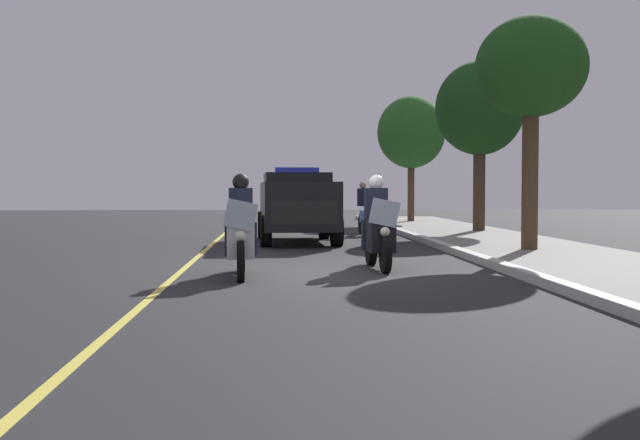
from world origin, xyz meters
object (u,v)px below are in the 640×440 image
(police_motorcycle_lead_left, at_px, (241,235))
(police_motorcycle_lead_right, at_px, (378,231))
(tree_behind_suv, at_px, (411,133))
(cyclist_background, at_px, (363,209))
(tree_mid_block, at_px, (531,70))
(police_suv, at_px, (297,203))
(tree_far_back, at_px, (480,110))

(police_motorcycle_lead_left, relative_size, police_motorcycle_lead_right, 1.00)
(police_motorcycle_lead_right, xyz_separation_m, tree_behind_suv, (-18.40, 3.88, 3.14))
(cyclist_background, distance_m, tree_mid_block, 8.31)
(tree_mid_block, bearing_deg, tree_behind_suv, 179.93)
(cyclist_background, bearing_deg, police_motorcycle_lead_right, -4.96)
(police_suv, distance_m, tree_far_back, 7.73)
(police_motorcycle_lead_left, relative_size, tree_behind_suv, 0.41)
(police_motorcycle_lead_left, distance_m, police_suv, 8.25)
(police_motorcycle_lead_right, relative_size, tree_far_back, 0.39)
(police_motorcycle_lead_right, relative_size, cyclist_background, 1.22)
(police_motorcycle_lead_right, xyz_separation_m, tree_far_back, (-10.85, 4.78, 3.35))
(tree_behind_suv, bearing_deg, tree_mid_block, -0.07)
(police_motorcycle_lead_right, bearing_deg, police_motorcycle_lead_left, -66.45)
(police_motorcycle_lead_right, relative_size, police_suv, 0.43)
(cyclist_background, height_order, tree_mid_block, tree_mid_block)
(police_motorcycle_lead_left, bearing_deg, cyclist_background, 163.48)
(police_motorcycle_lead_right, distance_m, tree_mid_block, 6.02)
(police_motorcycle_lead_left, relative_size, tree_far_back, 0.39)
(police_motorcycle_lead_left, distance_m, tree_behind_suv, 20.70)
(police_motorcycle_lead_right, height_order, tree_far_back, tree_far_back)
(tree_mid_block, distance_m, tree_behind_suv, 15.31)
(police_motorcycle_lead_left, relative_size, cyclist_background, 1.22)
(cyclist_background, relative_size, tree_far_back, 0.32)
(tree_mid_block, bearing_deg, police_motorcycle_lead_right, -51.27)
(police_suv, xyz_separation_m, tree_mid_block, (4.00, 5.13, 3.06))
(police_motorcycle_lead_left, height_order, tree_far_back, tree_far_back)
(police_motorcycle_lead_right, distance_m, cyclist_background, 10.16)
(tree_far_back, height_order, tree_behind_suv, tree_far_back)
(tree_far_back, bearing_deg, police_motorcycle_lead_left, -31.22)
(police_motorcycle_lead_right, bearing_deg, tree_far_back, 156.21)
(police_motorcycle_lead_left, xyz_separation_m, police_motorcycle_lead_right, (-1.06, 2.44, 0.00))
(cyclist_background, bearing_deg, tree_mid_block, 22.99)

